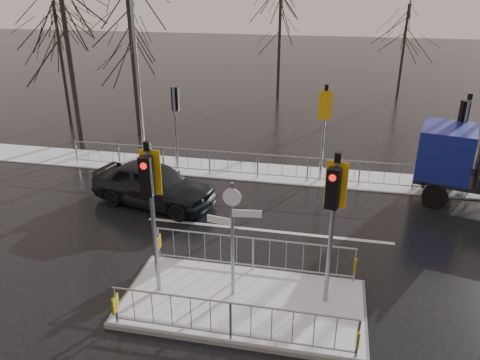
% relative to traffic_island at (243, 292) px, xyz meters
% --- Properties ---
extents(ground, '(120.00, 120.00, 0.00)m').
position_rel_traffic_island_xyz_m(ground, '(0.01, -0.01, -0.39)').
color(ground, black).
rests_on(ground, ground).
extents(snow_verge, '(30.00, 2.00, 0.04)m').
position_rel_traffic_island_xyz_m(snow_verge, '(0.01, 8.59, -0.37)').
color(snow_verge, white).
rests_on(snow_verge, ground).
extents(lane_markings, '(8.00, 11.38, 0.01)m').
position_rel_traffic_island_xyz_m(lane_markings, '(0.01, -0.34, -0.39)').
color(lane_markings, silver).
rests_on(lane_markings, ground).
extents(traffic_island, '(6.00, 3.04, 4.15)m').
position_rel_traffic_island_xyz_m(traffic_island, '(0.00, 0.00, 0.00)').
color(traffic_island, '#61625D').
rests_on(traffic_island, ground).
extents(far_kerb_fixtures, '(18.00, 0.65, 3.83)m').
position_rel_traffic_island_xyz_m(far_kerb_fixtures, '(0.31, 8.08, 0.63)').
color(far_kerb_fixtures, gray).
rests_on(far_kerb_fixtures, ground).
extents(car_far_lane, '(4.81, 2.78, 1.54)m').
position_rel_traffic_island_xyz_m(car_far_lane, '(-4.22, 4.94, 0.38)').
color(car_far_lane, black).
rests_on(car_far_lane, ground).
extents(flatbed_truck, '(6.19, 3.44, 2.71)m').
position_rel_traffic_island_xyz_m(flatbed_truck, '(6.70, 7.36, 1.05)').
color(flatbed_truck, black).
rests_on(flatbed_truck, ground).
extents(tree_near_a, '(4.75, 4.75, 8.97)m').
position_rel_traffic_island_xyz_m(tree_near_a, '(-10.49, 10.99, 5.72)').
color(tree_near_a, black).
rests_on(tree_near_a, ground).
extents(tree_near_b, '(4.00, 4.00, 7.55)m').
position_rel_traffic_island_xyz_m(tree_near_b, '(-7.99, 12.49, 4.76)').
color(tree_near_b, black).
rests_on(tree_near_b, ground).
extents(tree_near_c, '(3.50, 3.50, 6.61)m').
position_rel_traffic_island_xyz_m(tree_near_c, '(-12.49, 13.49, 4.11)').
color(tree_near_c, black).
rests_on(tree_near_c, ground).
extents(tree_far_a, '(3.75, 3.75, 7.08)m').
position_rel_traffic_island_xyz_m(tree_far_a, '(-1.99, 21.99, 4.43)').
color(tree_far_a, black).
rests_on(tree_far_a, ground).
extents(tree_far_b, '(3.25, 3.25, 6.14)m').
position_rel_traffic_island_xyz_m(tree_far_b, '(6.01, 23.99, 3.79)').
color(tree_far_b, black).
rests_on(tree_far_b, ground).
extents(street_lamp_left, '(1.25, 0.18, 8.20)m').
position_rel_traffic_island_xyz_m(street_lamp_left, '(-6.42, 9.49, 4.10)').
color(street_lamp_left, gray).
rests_on(street_lamp_left, ground).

